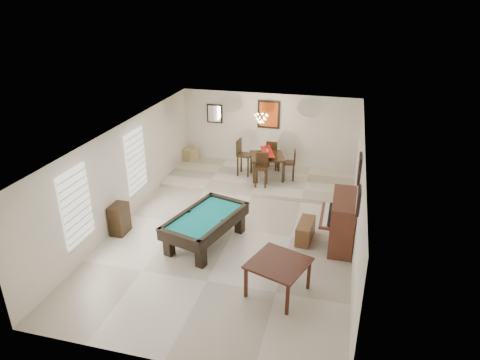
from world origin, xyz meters
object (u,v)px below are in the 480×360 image
at_px(upright_piano, 336,220).
at_px(dining_chair_south, 261,170).
at_px(pool_table, 206,230).
at_px(dining_chair_north, 272,155).
at_px(dining_table, 267,165).
at_px(corner_bench, 191,154).
at_px(square_table, 278,277).
at_px(chandelier, 261,115).
at_px(piano_bench, 305,231).
at_px(apothecary_chest, 119,219).
at_px(flower_vase, 267,148).
at_px(dining_chair_east, 289,165).
at_px(dining_chair_west, 245,158).

bearing_deg(upright_piano, dining_chair_south, 132.47).
height_order(pool_table, dining_chair_north, dining_chair_north).
bearing_deg(dining_table, corner_bench, 163.76).
bearing_deg(square_table, corner_bench, 123.69).
distance_m(upright_piano, chandelier, 4.40).
bearing_deg(dining_chair_south, upright_piano, -51.41).
bearing_deg(piano_bench, apothecary_chest, -169.65).
height_order(square_table, flower_vase, flower_vase).
height_order(dining_chair_north, dining_chair_east, dining_chair_north).
xyz_separation_m(square_table, flower_vase, (-1.32, 5.54, 0.74)).
xyz_separation_m(square_table, apothecary_chest, (-4.30, 1.35, 0.02)).
height_order(upright_piano, dining_chair_north, upright_piano).
xyz_separation_m(apothecary_chest, dining_chair_south, (2.94, 3.48, 0.24)).
relative_size(piano_bench, apothecary_chest, 1.12).
xyz_separation_m(pool_table, dining_table, (0.71, 4.10, 0.19)).
relative_size(dining_chair_west, chandelier, 1.98).
relative_size(piano_bench, dining_chair_east, 0.90).
xyz_separation_m(flower_vase, dining_chair_south, (-0.04, -0.70, -0.48)).
xyz_separation_m(square_table, upright_piano, (1.03, 2.22, 0.26)).
bearing_deg(square_table, upright_piano, 65.04).
bearing_deg(dining_chair_south, apothecary_chest, -134.07).
height_order(square_table, dining_chair_north, dining_chair_north).
relative_size(dining_chair_south, chandelier, 1.72).
height_order(apothecary_chest, chandelier, chandelier).
distance_m(dining_chair_north, corner_bench, 3.00).
distance_m(pool_table, corner_bench, 5.44).
relative_size(dining_chair_west, corner_bench, 2.57).
distance_m(piano_bench, dining_chair_west, 4.16).
height_order(pool_table, piano_bench, pool_table).
relative_size(apothecary_chest, dining_table, 0.75).
bearing_deg(dining_chair_north, piano_bench, 112.45).
bearing_deg(square_table, dining_table, 103.41).
relative_size(pool_table, dining_chair_south, 2.12).
relative_size(dining_chair_south, dining_chair_east, 1.04).
relative_size(dining_chair_west, dining_chair_east, 1.20).
bearing_deg(chandelier, pool_table, -97.17).
height_order(piano_bench, dining_chair_south, dining_chair_south).
height_order(dining_chair_west, corner_bench, dining_chair_west).
xyz_separation_m(flower_vase, dining_chair_east, (0.72, -0.00, -0.50)).
relative_size(piano_bench, dining_chair_west, 0.75).
bearing_deg(pool_table, corner_bench, 130.16).
bearing_deg(dining_chair_north, apothecary_chest, 59.73).
xyz_separation_m(dining_table, chandelier, (-0.20, -0.10, 1.64)).
height_order(piano_bench, flower_vase, flower_vase).
bearing_deg(corner_bench, dining_chair_south, -28.26).
bearing_deg(pool_table, dining_chair_west, 106.48).
bearing_deg(flower_vase, dining_table, 0.00).
xyz_separation_m(upright_piano, apothecary_chest, (-5.34, -0.87, -0.23)).
xyz_separation_m(square_table, corner_bench, (-4.26, 6.39, -0.04)).
bearing_deg(upright_piano, dining_chair_north, 119.59).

